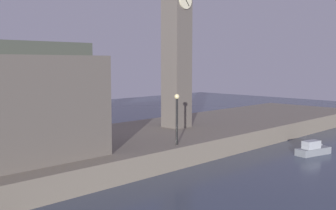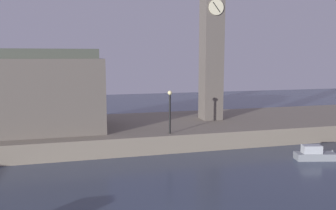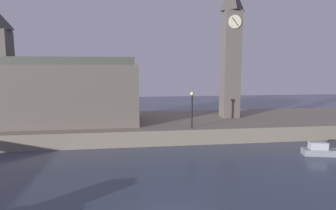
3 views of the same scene
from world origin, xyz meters
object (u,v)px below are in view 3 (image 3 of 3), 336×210
clock_tower (231,50)px  streetlamp (192,105)px  parliament_hall (63,90)px  boat_cruiser_grey (325,151)px

clock_tower → streetlamp: 9.85m
parliament_hall → streetlamp: bearing=-17.9°
parliament_hall → streetlamp: parliament_hall is taller
clock_tower → boat_cruiser_grey: bearing=-67.0°
streetlamp → boat_cruiser_grey: bearing=-26.7°
clock_tower → parliament_hall: bearing=-175.9°
streetlamp → parliament_hall: bearing=162.1°
parliament_hall → streetlamp: (12.98, -4.19, -1.25)m
parliament_hall → boat_cruiser_grey: (23.34, -9.41, -4.60)m
boat_cruiser_grey → parliament_hall: bearing=158.0°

